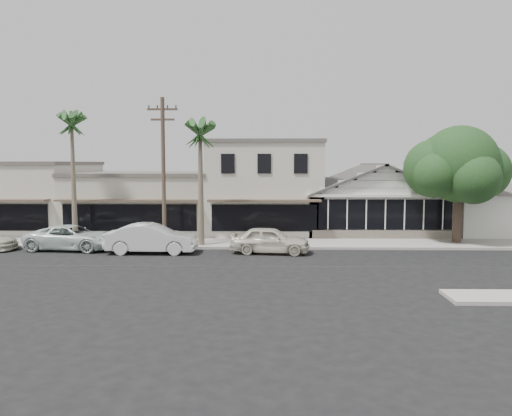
{
  "coord_description": "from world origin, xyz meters",
  "views": [
    {
      "loc": [
        -2.88,
        -24.46,
        5.15
      ],
      "look_at": [
        -3.49,
        6.0,
        2.39
      ],
      "focal_mm": 35.0,
      "sensor_mm": 36.0,
      "label": 1
    }
  ],
  "objects_px": {
    "utility_pole": "(163,169)",
    "car_2": "(71,238)",
    "car_0": "(270,240)",
    "shade_tree": "(457,167)",
    "car_1": "(151,238)"
  },
  "relations": [
    {
      "from": "utility_pole",
      "to": "shade_tree",
      "type": "relative_size",
      "value": 1.2
    },
    {
      "from": "utility_pole",
      "to": "car_0",
      "type": "relative_size",
      "value": 2.01
    },
    {
      "from": "car_1",
      "to": "car_2",
      "type": "relative_size",
      "value": 0.98
    },
    {
      "from": "car_0",
      "to": "car_2",
      "type": "bearing_deg",
      "value": 92.15
    },
    {
      "from": "car_2",
      "to": "shade_tree",
      "type": "height_order",
      "value": "shade_tree"
    },
    {
      "from": "utility_pole",
      "to": "car_0",
      "type": "xyz_separation_m",
      "value": [
        6.36,
        -1.53,
        -4.02
      ]
    },
    {
      "from": "utility_pole",
      "to": "car_2",
      "type": "distance_m",
      "value": 6.8
    },
    {
      "from": "car_1",
      "to": "car_2",
      "type": "height_order",
      "value": "car_1"
    },
    {
      "from": "utility_pole",
      "to": "car_0",
      "type": "distance_m",
      "value": 7.68
    },
    {
      "from": "utility_pole",
      "to": "car_1",
      "type": "relative_size",
      "value": 1.75
    },
    {
      "from": "car_0",
      "to": "car_2",
      "type": "distance_m",
      "value": 11.82
    },
    {
      "from": "utility_pole",
      "to": "car_1",
      "type": "xyz_separation_m",
      "value": [
        -0.42,
        -1.62,
        -3.94
      ]
    },
    {
      "from": "car_0",
      "to": "shade_tree",
      "type": "xyz_separation_m",
      "value": [
        11.75,
        3.5,
        4.15
      ]
    },
    {
      "from": "car_0",
      "to": "utility_pole",
      "type": "bearing_deg",
      "value": 83.04
    },
    {
      "from": "car_0",
      "to": "shade_tree",
      "type": "distance_m",
      "value": 12.95
    }
  ]
}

